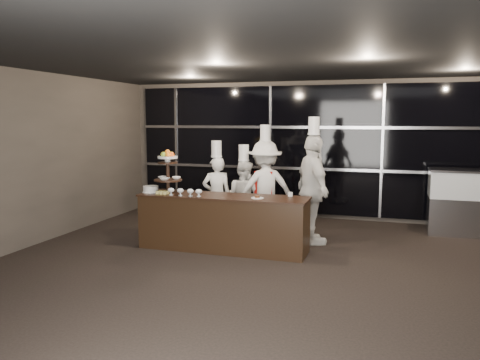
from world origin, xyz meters
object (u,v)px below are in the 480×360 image
(display_case, at_px, (471,199))
(chef_c, at_px, (265,188))
(layer_cake, at_px, (151,189))
(chef_b, at_px, (244,196))
(display_stand, at_px, (168,168))
(chef_d, at_px, (313,189))
(chef_a, at_px, (217,194))
(buffet_counter, at_px, (223,222))

(display_case, bearing_deg, chef_c, -163.22)
(layer_cake, relative_size, chef_b, 0.18)
(display_stand, bearing_deg, chef_d, 19.54)
(chef_a, distance_m, chef_c, 0.91)
(display_stand, height_order, chef_c, chef_c)
(display_case, height_order, chef_c, chef_c)
(display_stand, relative_size, display_case, 0.49)
(layer_cake, bearing_deg, chef_a, 49.95)
(buffet_counter, xyz_separation_m, chef_a, (-0.47, 0.95, 0.31))
(buffet_counter, xyz_separation_m, layer_cake, (-1.31, -0.05, 0.51))
(chef_a, bearing_deg, chef_c, 18.17)
(layer_cake, distance_m, chef_d, 2.81)
(chef_b, bearing_deg, chef_a, -156.70)
(chef_a, height_order, chef_b, chef_a)
(buffet_counter, xyz_separation_m, chef_c, (0.40, 1.24, 0.43))
(display_case, bearing_deg, buffet_counter, -150.17)
(display_case, relative_size, chef_c, 0.74)
(layer_cake, relative_size, display_case, 0.20)
(layer_cake, relative_size, chef_c, 0.14)
(buffet_counter, bearing_deg, display_stand, -179.99)
(buffet_counter, bearing_deg, layer_cake, -177.81)
(display_stand, distance_m, chef_c, 1.92)
(display_case, bearing_deg, display_stand, -155.25)
(layer_cake, bearing_deg, buffet_counter, 2.19)
(buffet_counter, relative_size, layer_cake, 9.47)
(layer_cake, height_order, chef_c, chef_c)
(display_case, xyz_separation_m, chef_d, (-2.75, -1.52, 0.28))
(chef_a, bearing_deg, display_case, 17.05)
(display_stand, distance_m, display_case, 5.66)
(buffet_counter, distance_m, chef_c, 1.37)
(chef_c, bearing_deg, chef_d, -22.54)
(buffet_counter, distance_m, chef_a, 1.11)
(chef_d, bearing_deg, chef_a, 176.35)
(display_stand, bearing_deg, display_case, 24.75)
(display_stand, bearing_deg, chef_c, 41.53)
(display_case, xyz_separation_m, chef_a, (-4.58, -1.40, 0.09))
(layer_cake, bearing_deg, chef_b, 42.55)
(chef_a, bearing_deg, buffet_counter, -63.91)
(chef_b, relative_size, chef_d, 0.77)
(display_stand, bearing_deg, chef_b, 49.02)
(display_stand, xyz_separation_m, layer_cake, (-0.31, -0.05, -0.37))
(layer_cake, distance_m, display_case, 5.93)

